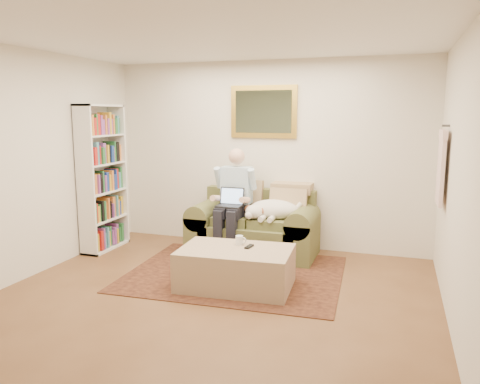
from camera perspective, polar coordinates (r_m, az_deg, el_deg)
The scene contains 12 objects.
room_shell at distance 4.57m, azimuth -3.83°, elevation 2.27°, with size 4.51×5.00×2.61m.
rug at distance 5.63m, azimuth -0.60°, elevation -9.88°, with size 2.47×1.97×0.01m, color black.
sofa at distance 6.34m, azimuth 1.69°, elevation -4.93°, with size 1.68×0.86×1.01m.
seated_man at distance 6.19m, azimuth -0.95°, elevation -1.33°, with size 0.55×0.79×1.42m, color #8CBAD8, non-canonical shape.
laptop at distance 6.12m, azimuth -1.15°, elevation -1.13°, with size 0.33×0.26×0.24m.
sleeping_dog at distance 6.11m, azimuth 4.19°, elevation -2.12°, with size 0.69×0.44×0.26m, color white, non-canonical shape.
ottoman at distance 5.15m, azimuth -0.52°, elevation -9.27°, with size 1.20×0.76×0.44m, color tan.
coffee_mug at distance 5.23m, azimuth -0.08°, elevation -5.89°, with size 0.08×0.08×0.10m, color white.
tv_remote at distance 5.13m, azimuth 1.13°, elevation -6.66°, with size 0.05×0.15×0.02m, color black.
bookshelf at distance 6.71m, azimuth -16.42°, elevation 1.66°, with size 0.28×0.80×2.00m, color white, non-canonical shape.
wall_mirror at distance 6.56m, azimuth 2.88°, elevation 9.75°, with size 0.94×0.04×0.72m.
hanging_shirt at distance 5.48m, azimuth 23.33°, elevation 3.25°, with size 0.06×0.52×0.90m, color #F8D1CC, non-canonical shape.
Camera 1 is at (1.74, -3.84, 1.88)m, focal length 35.00 mm.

